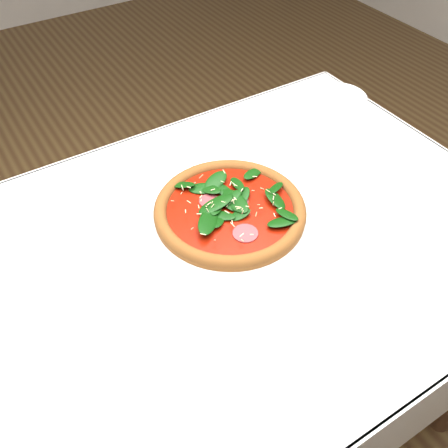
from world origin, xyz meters
TOP-DOWN VIEW (x-y plane):
  - ground at (0.00, 0.00)m, footprint 6.00×6.00m
  - dining_table at (0.00, 0.00)m, footprint 1.21×0.81m
  - plate at (0.06, 0.05)m, footprint 0.34×0.34m
  - pizza at (0.06, 0.05)m, footprint 0.31×0.31m
  - saucer_far at (0.54, 0.27)m, footprint 0.13×0.13m

SIDE VIEW (x-z plane):
  - ground at x=0.00m, z-range 0.00..0.00m
  - dining_table at x=0.00m, z-range 0.27..1.02m
  - saucer_far at x=0.54m, z-range 0.75..0.76m
  - plate at x=0.06m, z-range 0.75..0.76m
  - pizza at x=0.06m, z-range 0.76..0.80m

